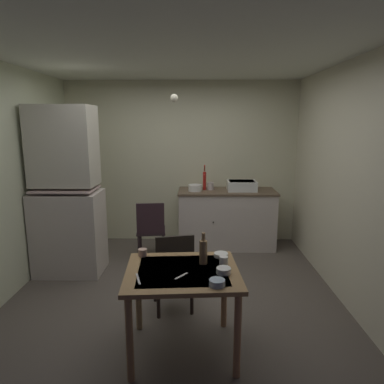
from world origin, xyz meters
TOP-DOWN VIEW (x-y plane):
  - ground_plane at (0.00, 0.00)m, footprint 4.77×4.77m
  - wall_back at (0.00, 1.94)m, footprint 3.77×0.10m
  - wall_left at (-1.89, 0.00)m, footprint 0.10×3.87m
  - wall_right at (1.89, 0.00)m, footprint 0.10×3.87m
  - ceiling_slab at (0.00, 0.00)m, footprint 3.77×3.87m
  - hutch_cabinet at (-1.40, 0.57)m, footprint 0.83×0.56m
  - counter_cabinet at (0.71, 1.57)m, footprint 1.50×0.64m
  - sink_basin at (0.93, 1.57)m, footprint 0.44×0.34m
  - hand_pump at (0.36, 1.61)m, footprint 0.05×0.27m
  - mixing_bowl_counter at (0.22, 1.52)m, footprint 0.21×0.21m
  - stoneware_crock at (0.46, 1.62)m, footprint 0.10×0.10m
  - dining_table at (0.13, -1.02)m, footprint 0.98×0.87m
  - chair_far_side at (0.01, -0.38)m, footprint 0.48×0.48m
  - chair_by_counter at (-0.40, 1.00)m, footprint 0.44×0.44m
  - serving_bowl_wide at (0.40, -1.29)m, footprint 0.12×0.12m
  - soup_bowl_small at (0.47, -1.07)m, footprint 0.12×0.12m
  - sauce_dish at (0.47, -0.72)m, footprint 0.13×0.13m
  - mug_tall at (-0.24, -0.72)m, footprint 0.08×0.08m
  - teacup_mint at (0.48, -0.92)m, footprint 0.07×0.07m
  - glass_bottle at (0.31, -0.88)m, footprint 0.07×0.07m
  - table_knife at (-0.20, -1.19)m, footprint 0.07×0.19m
  - teaspoon_near_bowl at (0.13, -1.14)m, footprint 0.11×0.13m
  - pendant_bulb at (0.01, -0.01)m, footprint 0.08×0.08m

SIDE VIEW (x-z plane):
  - ground_plane at x=0.00m, z-range 0.00..0.00m
  - chair_by_counter at x=-0.40m, z-range 0.02..0.88m
  - counter_cabinet at x=0.71m, z-range 0.00..0.90m
  - chair_far_side at x=0.01m, z-range 0.03..0.88m
  - dining_table at x=0.13m, z-range 0.26..1.00m
  - table_knife at x=-0.20m, z-range 0.74..0.74m
  - teaspoon_near_bowl at x=0.13m, z-range 0.74..0.74m
  - sauce_dish at x=0.47m, z-range 0.74..0.77m
  - soup_bowl_small at x=0.47m, z-range 0.74..0.78m
  - serving_bowl_wide at x=0.40m, z-range 0.74..0.79m
  - mug_tall at x=-0.24m, z-range 0.74..0.80m
  - teacup_mint at x=0.48m, z-range 0.74..0.82m
  - glass_bottle at x=0.31m, z-range 0.71..0.99m
  - mixing_bowl_counter at x=0.22m, z-range 0.90..1.00m
  - stoneware_crock at x=0.46m, z-range 0.90..1.02m
  - sink_basin at x=0.93m, z-range 0.90..1.05m
  - hutch_cabinet at x=-1.40m, z-range -0.07..2.07m
  - hand_pump at x=0.36m, z-range 0.87..1.26m
  - wall_back at x=0.00m, z-range 0.00..2.58m
  - wall_left at x=-1.89m, z-range 0.00..2.58m
  - wall_right at x=1.89m, z-range 0.00..2.58m
  - pendant_bulb at x=0.01m, z-range 2.14..2.22m
  - ceiling_slab at x=0.00m, z-range 2.58..2.68m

